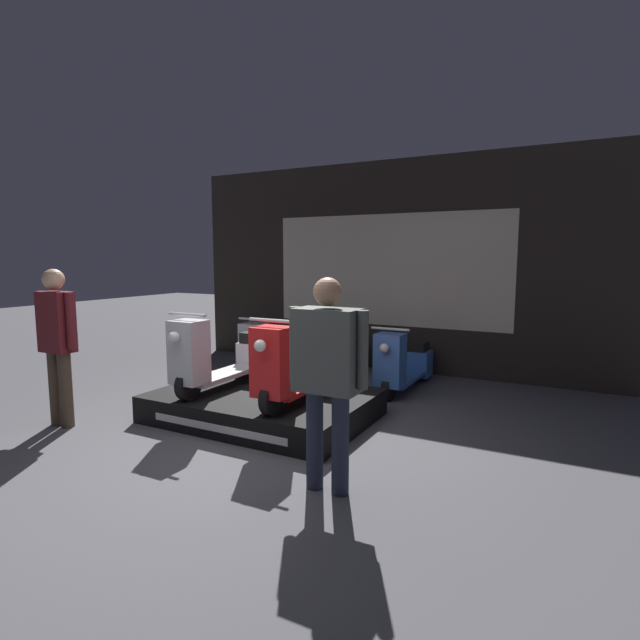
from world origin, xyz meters
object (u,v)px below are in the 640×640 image
object	(u,v)px
person_right_browsing	(327,366)
scooter_display_left	(223,357)
scooter_backrow_1	(335,357)
scooter_backrow_0	(275,351)
scooter_display_right	(302,367)
scooter_backrow_2	(404,364)
person_left_browsing	(57,337)

from	to	relation	value
person_right_browsing	scooter_display_left	bearing A→B (deg)	148.98
scooter_backrow_1	scooter_backrow_0	bearing A→B (deg)	180.00
scooter_display_right	scooter_backrow_1	world-z (taller)	scooter_display_right
scooter_display_left	scooter_backrow_0	distance (m)	1.99
scooter_backrow_2	person_right_browsing	world-z (taller)	person_right_browsing
scooter_backrow_0	scooter_backrow_2	bearing A→B (deg)	0.00
scooter_display_left	person_left_browsing	xyz separation A→B (m)	(-1.21, -1.14, 0.30)
person_left_browsing	scooter_backrow_0	bearing A→B (deg)	77.67
scooter_display_left	scooter_backrow_2	bearing A→B (deg)	51.91
scooter_display_right	scooter_backrow_2	distance (m)	1.96
scooter_display_right	person_left_browsing	world-z (taller)	person_left_browsing
scooter_backrow_0	scooter_backrow_1	size ratio (longest dim) A/B	1.00
scooter_backrow_2	person_right_browsing	size ratio (longest dim) A/B	1.00
scooter_backrow_0	person_right_browsing	distance (m)	3.94
scooter_backrow_1	person_left_browsing	world-z (taller)	person_left_browsing
scooter_backrow_1	scooter_display_right	bearing A→B (deg)	-73.68
scooter_backrow_1	scooter_backrow_2	size ratio (longest dim) A/B	1.00
scooter_backrow_0	person_right_browsing	xyz separation A→B (m)	(2.45, -3.03, 0.61)
scooter_backrow_0	person_right_browsing	size ratio (longest dim) A/B	1.00
scooter_display_left	scooter_backrow_2	distance (m)	2.42
scooter_backrow_0	person_right_browsing	bearing A→B (deg)	-51.10
scooter_display_left	person_right_browsing	bearing A→B (deg)	-31.02
person_left_browsing	person_right_browsing	xyz separation A→B (m)	(3.11, 0.00, 0.03)
scooter_display_left	person_left_browsing	distance (m)	1.69
scooter_backrow_0	scooter_backrow_2	distance (m)	2.03
scooter_display_left	scooter_display_right	world-z (taller)	same
scooter_backrow_0	scooter_backrow_2	world-z (taller)	same
scooter_display_right	person_left_browsing	bearing A→B (deg)	-152.85
scooter_display_left	scooter_display_right	xyz separation A→B (m)	(1.02, 0.00, 0.00)
scooter_display_right	scooter_backrow_2	bearing A→B (deg)	76.32
scooter_display_right	scooter_backrow_1	size ratio (longest dim) A/B	1.00
scooter_display_right	scooter_backrow_1	bearing A→B (deg)	106.32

